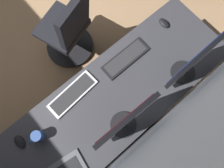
% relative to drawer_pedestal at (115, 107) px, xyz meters
% --- Properties ---
extents(wall_back, '(5.03, 0.10, 2.60)m').
position_rel_drawer_pedestal_xyz_m(wall_back, '(-0.04, 0.39, 0.95)').
color(wall_back, '#8C939E').
rests_on(wall_back, ground).
extents(desk, '(2.01, 0.69, 0.73)m').
position_rel_drawer_pedestal_xyz_m(desk, '(-0.02, -0.03, 0.32)').
color(desk, '#38383D').
rests_on(desk, ground).
extents(drawer_pedestal, '(0.40, 0.51, 0.69)m').
position_rel_drawer_pedestal_xyz_m(drawer_pedestal, '(0.00, 0.00, 0.00)').
color(drawer_pedestal, '#38383D').
rests_on(drawer_pedestal, ground).
extents(monitor_primary, '(0.47, 0.20, 0.45)m').
position_rel_drawer_pedestal_xyz_m(monitor_primary, '(0.08, 0.18, 0.64)').
color(monitor_primary, black).
rests_on(monitor_primary, desk).
extents(monitor_secondary, '(0.47, 0.20, 0.44)m').
position_rel_drawer_pedestal_xyz_m(monitor_secondary, '(-0.56, 0.18, 0.63)').
color(monitor_secondary, black).
rests_on(monitor_secondary, desk).
extents(keyboard_main, '(0.43, 0.17, 0.02)m').
position_rel_drawer_pedestal_xyz_m(keyboard_main, '(0.23, -0.26, 0.39)').
color(keyboard_main, silver).
rests_on(keyboard_main, desk).
extents(keyboard_spare, '(0.42, 0.14, 0.02)m').
position_rel_drawer_pedestal_xyz_m(keyboard_spare, '(-0.29, -0.21, 0.39)').
color(keyboard_spare, black).
rests_on(keyboard_spare, desk).
extents(mouse_main, '(0.06, 0.10, 0.03)m').
position_rel_drawer_pedestal_xyz_m(mouse_main, '(0.74, -0.23, 0.40)').
color(mouse_main, black).
rests_on(mouse_main, desk).
extents(mouse_spare, '(0.06, 0.10, 0.03)m').
position_rel_drawer_pedestal_xyz_m(mouse_spare, '(-0.75, -0.24, 0.40)').
color(mouse_spare, black).
rests_on(mouse_spare, desk).
extents(coffee_mug, '(0.12, 0.08, 0.10)m').
position_rel_drawer_pedestal_xyz_m(coffee_mug, '(0.61, -0.16, 0.43)').
color(coffee_mug, '#335193').
rests_on(coffee_mug, desk).
extents(office_chair, '(0.56, 0.60, 0.97)m').
position_rel_drawer_pedestal_xyz_m(office_chair, '(-0.13, -0.88, 0.11)').
color(office_chair, black).
rests_on(office_chair, ground).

